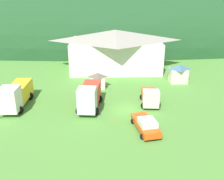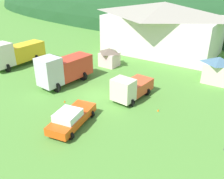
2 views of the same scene
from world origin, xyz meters
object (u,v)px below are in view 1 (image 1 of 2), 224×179
service_pickup_orange (146,124)px  heavy_rig_striped (16,95)px  play_shed_cream (178,73)px  light_truck_cream (150,97)px  play_shed_pink (98,80)px  traffic_cone_near_pickup (176,107)px  depot_building (115,49)px  traffic_cone_mid_row (114,120)px  tow_truck_silver (89,96)px

service_pickup_orange → heavy_rig_striped: bearing=-123.2°
play_shed_cream → light_truck_cream: size_ratio=0.62×
play_shed_cream → heavy_rig_striped: 26.52m
play_shed_pink → traffic_cone_near_pickup: bearing=-35.9°
depot_building → traffic_cone_mid_row: bearing=-93.1°
light_truck_cream → traffic_cone_mid_row: light_truck_cream is taller
play_shed_cream → play_shed_pink: 14.03m
traffic_cone_near_pickup → play_shed_pink: bearing=144.1°
heavy_rig_striped → service_pickup_orange: heavy_rig_striped is taller
heavy_rig_striped → traffic_cone_mid_row: bearing=73.0°
play_shed_pink → tow_truck_silver: (-1.00, -8.03, 0.58)m
tow_truck_silver → light_truck_cream: (8.35, 0.94, -0.65)m
play_shed_pink → light_truck_cream: (7.35, -7.09, -0.07)m
play_shed_pink → tow_truck_silver: tow_truck_silver is taller
tow_truck_silver → traffic_cone_mid_row: 5.03m
play_shed_pink → heavy_rig_striped: heavy_rig_striped is taller
play_shed_cream → traffic_cone_near_pickup: play_shed_cream is taller
tow_truck_silver → service_pickup_orange: (6.64, -6.18, -1.06)m
heavy_rig_striped → traffic_cone_near_pickup: (21.86, -0.75, -1.84)m
heavy_rig_striped → tow_truck_silver: bearing=86.0°
heavy_rig_striped → tow_truck_silver: size_ratio=1.13×
depot_building → play_shed_pink: 11.33m
heavy_rig_striped → light_truck_cream: 18.37m
light_truck_cream → traffic_cone_mid_row: (-5.17, -4.36, -1.25)m
depot_building → play_shed_cream: size_ratio=5.76×
heavy_rig_striped → traffic_cone_mid_row: 14.00m
play_shed_pink → traffic_cone_near_pickup: play_shed_pink is taller
depot_building → service_pickup_orange: size_ratio=3.39×
play_shed_cream → traffic_cone_mid_row: size_ratio=6.97×
tow_truck_silver → traffic_cone_near_pickup: tow_truck_silver is taller
depot_building → tow_truck_silver: depot_building is taller
heavy_rig_striped → traffic_cone_mid_row: size_ratio=17.20×
heavy_rig_striped → tow_truck_silver: tow_truck_silver is taller
light_truck_cream → traffic_cone_near_pickup: bearing=82.6°
tow_truck_silver → light_truck_cream: size_ratio=1.34×
play_shed_pink → service_pickup_orange: (5.64, -14.22, -0.48)m
tow_truck_silver → light_truck_cream: tow_truck_silver is taller
traffic_cone_mid_row → traffic_cone_near_pickup: bearing=22.4°
light_truck_cream → traffic_cone_mid_row: bearing=-44.7°
tow_truck_silver → service_pickup_orange: size_ratio=1.28×
heavy_rig_striped → traffic_cone_mid_row: (13.18, -4.33, -1.84)m
tow_truck_silver → heavy_rig_striped: bearing=-89.2°
play_shed_pink → heavy_rig_striped: size_ratio=0.32×
heavy_rig_striped → play_shed_pink: bearing=124.1°
heavy_rig_striped → play_shed_cream: bearing=111.5°
service_pickup_orange → light_truck_cream: bearing=156.4°
traffic_cone_near_pickup → traffic_cone_mid_row: size_ratio=1.06×
depot_building → traffic_cone_mid_row: 22.32m
depot_building → traffic_cone_mid_row: (-1.18, -21.92, -4.06)m
play_shed_cream → service_pickup_orange: 18.29m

